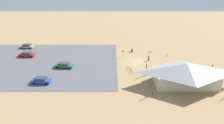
% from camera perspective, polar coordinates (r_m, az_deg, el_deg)
% --- Properties ---
extents(ground, '(160.00, 160.00, 0.00)m').
position_cam_1_polar(ground, '(55.53, 7.54, 0.06)').
color(ground, '#9E7F56').
rests_on(ground, ground).
extents(parking_lot_asphalt, '(42.73, 29.59, 0.05)m').
position_cam_1_polar(parking_lot_asphalt, '(58.18, -20.12, -0.10)').
color(parking_lot_asphalt, '#56565B').
rests_on(parking_lot_asphalt, ground).
extents(bike_pavilion, '(16.30, 8.96, 5.18)m').
position_cam_1_polar(bike_pavilion, '(45.71, 20.82, -2.96)').
color(bike_pavilion, beige).
rests_on(bike_pavilion, ground).
extents(trash_bin, '(0.60, 0.60, 0.90)m').
position_cam_1_polar(trash_bin, '(62.25, 5.87, 3.37)').
color(trash_bin, brown).
rests_on(trash_bin, ground).
extents(lot_sign, '(0.56, 0.08, 2.20)m').
position_cam_1_polar(lot_sign, '(57.55, 3.24, 2.68)').
color(lot_sign, '#99999E').
rests_on(lot_sign, ground).
extents(bicycle_yellow_lone_east, '(1.03, 1.49, 0.87)m').
position_cam_1_polar(bicycle_yellow_lone_east, '(50.64, 4.92, -1.86)').
color(bicycle_yellow_lone_east, black).
rests_on(bicycle_yellow_lone_east, ground).
extents(bicycle_orange_by_bin, '(1.39, 0.89, 0.77)m').
position_cam_1_polar(bicycle_orange_by_bin, '(48.83, 10.01, -3.27)').
color(bicycle_orange_by_bin, black).
rests_on(bicycle_orange_by_bin, ground).
extents(bicycle_silver_near_porch, '(0.81, 1.54, 0.82)m').
position_cam_1_polar(bicycle_silver_near_porch, '(49.19, 5.97, -2.75)').
color(bicycle_silver_near_porch, black).
rests_on(bicycle_silver_near_porch, ground).
extents(bicycle_black_trailside, '(0.48, 1.74, 0.78)m').
position_cam_1_polar(bicycle_black_trailside, '(56.30, 26.61, -1.75)').
color(bicycle_black_trailside, black).
rests_on(bicycle_black_trailside, ground).
extents(bicycle_teal_mid_cluster, '(0.66, 1.65, 0.85)m').
position_cam_1_polar(bicycle_teal_mid_cluster, '(55.76, 23.93, -1.46)').
color(bicycle_teal_mid_cluster, black).
rests_on(bicycle_teal_mid_cluster, ground).
extents(bicycle_purple_yard_right, '(0.48, 1.72, 0.76)m').
position_cam_1_polar(bicycle_purple_yard_right, '(55.12, 29.72, -2.99)').
color(bicycle_purple_yard_right, black).
rests_on(bicycle_purple_yard_right, ground).
extents(bicycle_green_edge_south, '(1.39, 1.03, 0.83)m').
position_cam_1_polar(bicycle_green_edge_south, '(54.33, 26.54, -2.64)').
color(bicycle_green_edge_south, black).
rests_on(bicycle_green_edge_south, ground).
extents(bicycle_red_front_row, '(1.45, 0.95, 0.77)m').
position_cam_1_polar(bicycle_red_front_row, '(62.26, 11.11, 2.92)').
color(bicycle_red_front_row, black).
rests_on(bicycle_red_front_row, ground).
extents(bicycle_blue_lone_west, '(0.63, 1.58, 0.87)m').
position_cam_1_polar(bicycle_blue_lone_west, '(61.19, 15.93, 2.05)').
color(bicycle_blue_lone_west, black).
rests_on(bicycle_blue_lone_west, ground).
extents(car_green_near_entry, '(4.97, 2.32, 1.30)m').
position_cam_1_polar(car_green_near_entry, '(52.95, -13.92, -0.92)').
color(car_green_near_entry, '#1E6B3D').
rests_on(car_green_near_entry, parking_lot_asphalt).
extents(car_red_mid_lot, '(4.76, 2.22, 1.40)m').
position_cam_1_polar(car_red_mid_lot, '(63.55, -23.65, 2.09)').
color(car_red_mid_lot, red).
rests_on(car_red_mid_lot, parking_lot_asphalt).
extents(car_blue_aisle_side, '(4.36, 2.01, 1.42)m').
position_cam_1_polar(car_blue_aisle_side, '(47.11, -20.03, -5.03)').
color(car_blue_aisle_side, '#1E42B2').
rests_on(car_blue_aisle_side, parking_lot_asphalt).
extents(car_tan_far_end, '(4.69, 2.44, 1.37)m').
position_cam_1_polar(car_tan_far_end, '(70.95, -23.63, 4.31)').
color(car_tan_far_end, tan).
rests_on(car_tan_far_end, parking_lot_asphalt).
extents(visitor_near_lot, '(0.37, 0.40, 1.70)m').
position_cam_1_polar(visitor_near_lot, '(56.41, 10.73, 1.22)').
color(visitor_near_lot, '#2D3347').
rests_on(visitor_near_lot, ground).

